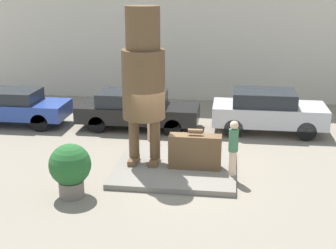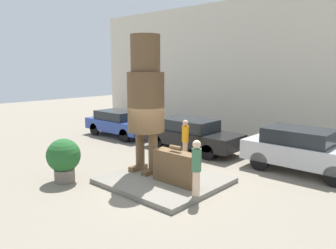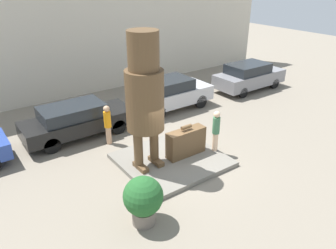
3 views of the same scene
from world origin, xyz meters
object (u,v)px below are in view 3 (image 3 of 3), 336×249
(planter_pot, at_px, (143,199))
(worker_hivis, at_px, (108,123))
(tourist, at_px, (216,129))
(parked_car_silver, at_px, (170,93))
(statue_figure, at_px, (145,92))
(giant_suitcase, at_px, (186,142))
(parked_car_black, at_px, (77,120))
(parked_car_grey, at_px, (249,76))

(planter_pot, distance_m, worker_hivis, 5.09)
(tourist, height_order, parked_car_silver, tourist)
(statue_figure, xyz_separation_m, worker_hivis, (-0.27, 2.55, -2.04))
(giant_suitcase, bearing_deg, worker_hivis, 123.75)
(statue_figure, distance_m, giant_suitcase, 2.81)
(statue_figure, height_order, parked_car_silver, statue_figure)
(parked_car_black, xyz_separation_m, planter_pot, (-0.55, -6.29, 0.05))
(parked_car_silver, xyz_separation_m, parked_car_grey, (5.65, -0.28, -0.03))
(parked_car_black, bearing_deg, tourist, -50.47)
(tourist, bearing_deg, parked_car_silver, 74.81)
(giant_suitcase, height_order, parked_car_silver, parked_car_silver)
(statue_figure, bearing_deg, parked_car_grey, 21.58)
(parked_car_grey, height_order, worker_hivis, worker_hivis)
(tourist, xyz_separation_m, parked_car_black, (-3.79, 4.60, -0.28))
(parked_car_silver, bearing_deg, parked_car_black, -177.87)
(tourist, relative_size, planter_pot, 1.11)
(parked_car_grey, bearing_deg, giant_suitcase, -153.17)
(statue_figure, height_order, planter_pot, statue_figure)
(parked_car_silver, bearing_deg, giant_suitcase, -119.14)
(giant_suitcase, height_order, planter_pot, planter_pot)
(statue_figure, bearing_deg, parked_car_black, 104.87)
(planter_pot, relative_size, worker_hivis, 0.88)
(parked_car_black, height_order, planter_pot, planter_pot)
(parked_car_grey, bearing_deg, statue_figure, -158.42)
(planter_pot, bearing_deg, parked_car_black, 84.98)
(parked_car_black, relative_size, parked_car_grey, 1.05)
(giant_suitcase, xyz_separation_m, parked_car_grey, (8.10, 4.09, 0.15))
(statue_figure, relative_size, planter_pot, 3.20)
(parked_car_grey, height_order, planter_pot, parked_car_grey)
(statue_figure, relative_size, worker_hivis, 2.82)
(giant_suitcase, height_order, worker_hivis, worker_hivis)
(parked_car_silver, height_order, planter_pot, parked_car_silver)
(statue_figure, height_order, tourist, statue_figure)
(giant_suitcase, distance_m, parked_car_silver, 5.01)
(tourist, distance_m, planter_pot, 4.67)
(statue_figure, xyz_separation_m, giant_suitcase, (1.61, -0.26, -2.29))
(tourist, bearing_deg, planter_pot, -158.67)
(giant_suitcase, distance_m, parked_car_grey, 9.07)
(parked_car_silver, distance_m, planter_pot, 8.59)
(parked_car_grey, bearing_deg, tourist, -147.08)
(tourist, relative_size, parked_car_grey, 0.37)
(statue_figure, xyz_separation_m, parked_car_silver, (4.05, 4.12, -2.10))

